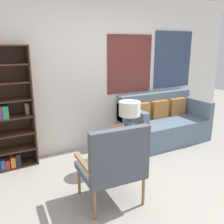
% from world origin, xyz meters
% --- Properties ---
extents(ground_plane, '(14.00, 14.00, 0.00)m').
position_xyz_m(ground_plane, '(0.00, 0.00, 0.00)').
color(ground_plane, '#9E998E').
extents(wall_back, '(6.40, 0.08, 2.70)m').
position_xyz_m(wall_back, '(0.05, 2.03, 1.36)').
color(wall_back, white).
rests_on(wall_back, ground_plane).
extents(armchair, '(0.73, 0.67, 0.99)m').
position_xyz_m(armchair, '(-0.51, 0.25, 0.55)').
color(armchair, olive).
rests_on(armchair, ground_plane).
extents(couch, '(1.64, 0.86, 0.90)m').
position_xyz_m(couch, '(1.31, 1.59, 0.34)').
color(couch, slate).
rests_on(couch, ground_plane).
extents(side_table, '(0.54, 0.54, 0.56)m').
position_xyz_m(side_table, '(0.15, 1.12, 0.50)').
color(side_table, brown).
rests_on(side_table, ground_plane).
extents(table_lamp, '(0.32, 0.32, 0.44)m').
position_xyz_m(table_lamp, '(0.21, 1.08, 0.85)').
color(table_lamp, slate).
rests_on(table_lamp, side_table).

